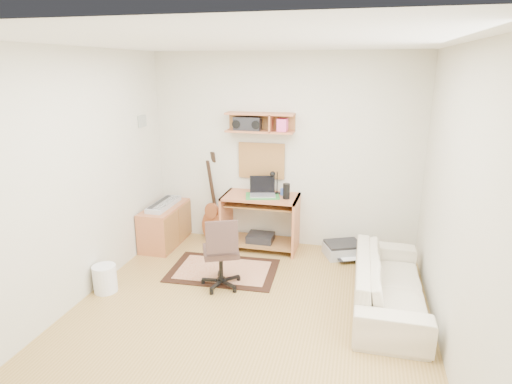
% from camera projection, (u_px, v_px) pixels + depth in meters
% --- Properties ---
extents(floor, '(3.60, 4.00, 0.01)m').
position_uv_depth(floor, '(246.00, 319.00, 4.29)').
color(floor, '#AD8748').
rests_on(floor, ground).
extents(ceiling, '(3.60, 4.00, 0.01)m').
position_uv_depth(ceiling, '(243.00, 41.00, 3.55)').
color(ceiling, white).
rests_on(ceiling, ground).
extents(back_wall, '(3.60, 0.01, 2.60)m').
position_uv_depth(back_wall, '(284.00, 152.00, 5.79)').
color(back_wall, beige).
rests_on(back_wall, ground).
extents(left_wall, '(0.01, 4.00, 2.60)m').
position_uv_depth(left_wall, '(71.00, 181.00, 4.33)').
color(left_wall, beige).
rests_on(left_wall, ground).
extents(right_wall, '(0.01, 4.00, 2.60)m').
position_uv_depth(right_wall, '(458.00, 208.00, 3.51)').
color(right_wall, beige).
rests_on(right_wall, ground).
extents(wall_shelf, '(0.90, 0.25, 0.26)m').
position_uv_depth(wall_shelf, '(260.00, 123.00, 5.62)').
color(wall_shelf, '#BC6B42').
rests_on(wall_shelf, back_wall).
extents(cork_board, '(0.64, 0.03, 0.49)m').
position_uv_depth(cork_board, '(262.00, 161.00, 5.87)').
color(cork_board, tan).
rests_on(cork_board, back_wall).
extents(wall_photo, '(0.02, 0.20, 0.15)m').
position_uv_depth(wall_photo, '(142.00, 121.00, 5.61)').
color(wall_photo, '#4C8CBF').
rests_on(wall_photo, left_wall).
extents(desk, '(1.00, 0.55, 0.75)m').
position_uv_depth(desk, '(261.00, 222.00, 5.85)').
color(desk, '#BC6B42').
rests_on(desk, floor).
extents(laptop, '(0.41, 0.41, 0.26)m').
position_uv_depth(laptop, '(263.00, 187.00, 5.68)').
color(laptop, silver).
rests_on(laptop, desk).
extents(speaker, '(0.09, 0.09, 0.20)m').
position_uv_depth(speaker, '(286.00, 191.00, 5.58)').
color(speaker, black).
rests_on(speaker, desk).
extents(desk_lamp, '(0.11, 0.11, 0.32)m').
position_uv_depth(desk_lamp, '(277.00, 182.00, 5.78)').
color(desk_lamp, black).
rests_on(desk_lamp, desk).
extents(pencil_cup, '(0.06, 0.06, 0.09)m').
position_uv_depth(pencil_cup, '(283.00, 192.00, 5.76)').
color(pencil_cup, '#3853AA').
rests_on(pencil_cup, desk).
extents(boombox, '(0.35, 0.16, 0.18)m').
position_uv_depth(boombox, '(248.00, 124.00, 5.66)').
color(boombox, black).
rests_on(boombox, wall_shelf).
extents(rug, '(1.32, 0.91, 0.02)m').
position_uv_depth(rug, '(223.00, 270.00, 5.27)').
color(rug, beige).
rests_on(rug, floor).
extents(task_chair, '(0.57, 0.57, 0.85)m').
position_uv_depth(task_chair, '(221.00, 251.00, 4.80)').
color(task_chair, '#372621').
rests_on(task_chair, floor).
extents(cabinet, '(0.40, 0.90, 0.55)m').
position_uv_depth(cabinet, '(165.00, 225.00, 6.01)').
color(cabinet, '#BC6B42').
rests_on(cabinet, floor).
extents(music_keyboard, '(0.22, 0.70, 0.06)m').
position_uv_depth(music_keyboard, '(164.00, 204.00, 5.93)').
color(music_keyboard, '#B2B5BA').
rests_on(music_keyboard, cabinet).
extents(guitar, '(0.39, 0.33, 1.27)m').
position_uv_depth(guitar, '(211.00, 197.00, 6.07)').
color(guitar, '#A15731').
rests_on(guitar, floor).
extents(waste_basket, '(0.26, 0.26, 0.31)m').
position_uv_depth(waste_basket, '(105.00, 279.00, 4.76)').
color(waste_basket, white).
rests_on(waste_basket, floor).
extents(printer, '(0.57, 0.52, 0.18)m').
position_uv_depth(printer, '(343.00, 250.00, 5.67)').
color(printer, '#A5A8AA').
rests_on(printer, floor).
extents(sofa, '(0.51, 1.75, 0.69)m').
position_uv_depth(sofa, '(390.00, 276.00, 4.42)').
color(sofa, beige).
rests_on(sofa, floor).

